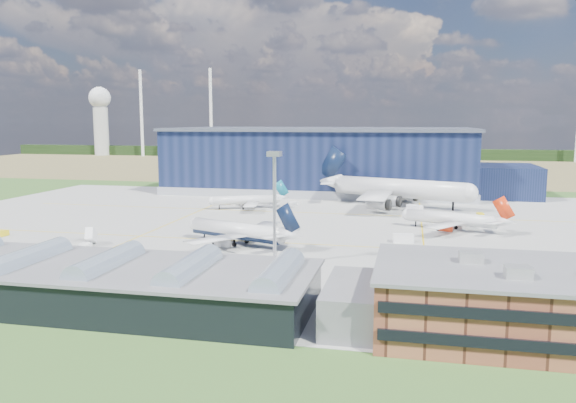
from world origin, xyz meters
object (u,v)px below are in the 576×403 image
object	(u,v)px
airliner_widebody	(400,178)
gse_van_b	(415,208)
gse_van_a	(403,238)
hangar	(328,163)
light_mast_center	(275,189)
airstair	(91,239)
car_a	(543,299)
gse_cart_b	(294,204)
gse_cart_a	(274,204)
ops_building	(549,304)
gse_tug_a	(1,234)
airliner_navy	(237,222)
airliner_red	(451,212)
airliner_regional	(245,195)
gse_tug_c	(480,215)
car_b	(419,261)

from	to	relation	value
airliner_widebody	gse_van_b	xyz separation A→B (m)	(5.16, -10.94, -8.47)
gse_van_a	gse_van_b	bearing A→B (deg)	-13.38
hangar	light_mast_center	xyz separation A→B (m)	(7.19, -124.80, 3.82)
airstair	car_a	distance (m)	97.12
gse_cart_b	airstair	bearing A→B (deg)	161.99
airstair	gse_cart_a	bearing A→B (deg)	50.82
ops_building	gse_tug_a	size ratio (longest dim) A/B	13.50
ops_building	airstair	world-z (taller)	ops_building
light_mast_center	airstair	world-z (taller)	light_mast_center
car_a	gse_van_b	bearing A→B (deg)	10.08
ops_building	airliner_navy	bearing A→B (deg)	141.53
airliner_red	car_a	distance (m)	60.33
gse_van_b	gse_cart_b	world-z (taller)	gse_van_b
ops_building	airliner_regional	xyz separation A→B (m)	(-71.79, 98.94, -0.26)
gse_tug_c	airstair	xyz separation A→B (m)	(-94.10, -59.81, 0.77)
gse_cart_b	gse_tug_a	bearing A→B (deg)	144.85
light_mast_center	airliner_regional	size ratio (longest dim) A/B	0.83
gse_tug_a	gse_cart_a	xyz separation A→B (m)	(55.11, 64.73, -0.13)
gse_van_a	car_b	bearing A→B (deg)	179.81
gse_cart_a	light_mast_center	bearing A→B (deg)	-98.30
light_mast_center	gse_tug_c	bearing A→B (deg)	55.13
ops_building	gse_tug_c	size ratio (longest dim) A/B	15.76
airliner_navy	light_mast_center	bearing A→B (deg)	150.54
gse_cart_a	hangar	bearing A→B (deg)	53.68
gse_tug_c	gse_cart_b	distance (m)	60.69
gse_van_b	car_b	distance (m)	67.36
airliner_navy	gse_van_b	world-z (taller)	airliner_navy
hangar	gse_cart_a	distance (m)	50.36
gse_cart_a	airstair	distance (m)	73.93
gse_tug_c	ops_building	bearing A→B (deg)	-97.71
hangar	gse_cart_b	xyz separation A→B (m)	(-5.11, -46.64, -10.91)
airliner_navy	hangar	bearing A→B (deg)	-71.57
gse_cart_b	gse_cart_a	bearing A→B (deg)	106.62
airliner_navy	ops_building	bearing A→B (deg)	163.07
airliner_red	gse_van_b	distance (m)	30.76
hangar	light_mast_center	size ratio (longest dim) A/B	6.30
hangar	airliner_navy	distance (m)	108.98
car_a	airliner_regional	bearing A→B (deg)	39.37
light_mast_center	car_b	distance (m)	32.90
gse_van_a	gse_cart_a	world-z (taller)	gse_van_a
gse_cart_b	light_mast_center	bearing A→B (deg)	-162.91
ops_building	airliner_regional	world-z (taller)	ops_building
airliner_navy	gse_cart_a	size ratio (longest dim) A/B	12.31
airstair	car_b	size ratio (longest dim) A/B	1.14
airliner_regional	airliner_navy	bearing A→B (deg)	79.71
airliner_regional	gse_van_a	world-z (taller)	airliner_regional
gse_tug_a	gse_cart_b	world-z (taller)	gse_tug_a
gse_cart_a	car_a	xyz separation A→B (m)	(67.03, -91.45, 0.01)
hangar	ops_building	bearing A→B (deg)	-71.37
ops_building	gse_cart_b	size ratio (longest dim) A/B	14.06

